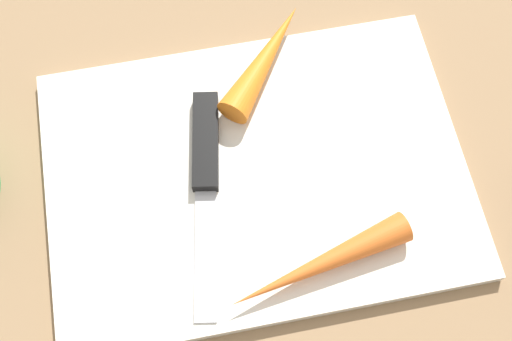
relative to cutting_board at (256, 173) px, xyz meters
name	(u,v)px	position (x,y,z in m)	size (l,w,h in m)	color
ground_plane	(256,176)	(0.00, 0.00, -0.01)	(1.40, 1.40, 0.00)	#8C6D4C
cutting_board	(256,173)	(0.00, 0.00, 0.00)	(0.36, 0.26, 0.01)	silver
knife	(206,155)	(0.04, -0.02, 0.01)	(0.05, 0.20, 0.01)	#B7B7BC
carrot_short	(265,59)	(-0.03, -0.10, 0.02)	(0.03, 0.03, 0.13)	orange
carrot_long	(320,265)	(-0.03, 0.09, 0.02)	(0.03, 0.03, 0.15)	orange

